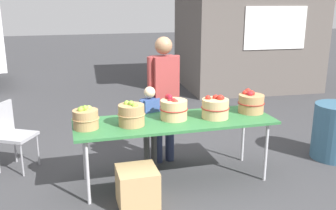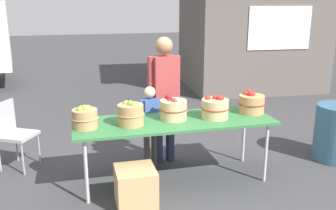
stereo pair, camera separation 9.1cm
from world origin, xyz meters
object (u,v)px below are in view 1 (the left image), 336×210
(apple_basket_green_1, at_px, (131,114))
(vendor_adult, at_px, (164,90))
(apple_basket_red_0, at_px, (174,109))
(apple_basket_green_0, at_px, (86,118))
(child_customer, at_px, (150,121))
(produce_crate, at_px, (137,187))
(trash_barrel, at_px, (335,131))
(market_table, at_px, (175,123))
(folding_chair, at_px, (11,131))
(apple_basket_red_1, at_px, (215,108))
(apple_basket_red_2, at_px, (251,103))

(apple_basket_green_1, height_order, vendor_adult, vendor_adult)
(apple_basket_red_0, bearing_deg, apple_basket_green_0, -176.31)
(apple_basket_green_0, relative_size, vendor_adult, 0.18)
(child_customer, height_order, produce_crate, child_customer)
(apple_basket_green_0, bearing_deg, child_customer, 28.56)
(apple_basket_green_1, xyz_separation_m, apple_basket_red_0, (0.51, 0.09, -0.00))
(apple_basket_green_0, distance_m, produce_crate, 0.92)
(trash_barrel, bearing_deg, apple_basket_green_0, -178.64)
(market_table, bearing_deg, trash_barrel, 1.52)
(market_table, relative_size, child_customer, 2.16)
(apple_basket_green_1, xyz_separation_m, produce_crate, (-0.03, -0.41, -0.67))
(folding_chair, distance_m, produce_crate, 1.90)
(vendor_adult, xyz_separation_m, produce_crate, (-0.55, -1.02, -0.77))
(apple_basket_green_0, relative_size, apple_basket_red_1, 0.87)
(market_table, bearing_deg, folding_chair, 155.83)
(vendor_adult, bearing_deg, produce_crate, 53.86)
(market_table, distance_m, apple_basket_red_1, 0.51)
(market_table, xyz_separation_m, produce_crate, (-0.54, -0.46, -0.50))
(market_table, bearing_deg, child_customer, 115.56)
(folding_chair, height_order, produce_crate, folding_chair)
(trash_barrel, distance_m, produce_crate, 2.87)
(vendor_adult, bearing_deg, folding_chair, -16.22)
(child_customer, bearing_deg, apple_basket_red_0, 102.46)
(apple_basket_green_1, bearing_deg, vendor_adult, 49.01)
(apple_basket_green_1, height_order, child_customer, child_customer)
(apple_basket_red_2, bearing_deg, vendor_adult, 152.86)
(apple_basket_red_1, height_order, apple_basket_red_2, apple_basket_red_1)
(apple_basket_red_0, relative_size, produce_crate, 0.80)
(vendor_adult, bearing_deg, trash_barrel, 159.96)
(market_table, xyz_separation_m, apple_basket_red_0, (-0.00, 0.05, 0.16))
(market_table, height_order, folding_chair, folding_chair)
(apple_basket_red_0, bearing_deg, apple_basket_red_1, -9.28)
(apple_basket_red_0, xyz_separation_m, apple_basket_red_2, (0.99, 0.01, -0.00))
(produce_crate, bearing_deg, apple_basket_red_2, 18.74)
(child_customer, relative_size, trash_barrel, 1.42)
(apple_basket_red_0, bearing_deg, folding_chair, 157.02)
(apple_basket_green_0, distance_m, vendor_adult, 1.17)
(apple_basket_green_0, distance_m, apple_basket_green_1, 0.49)
(apple_basket_green_1, relative_size, trash_barrel, 0.41)
(apple_basket_red_2, height_order, trash_barrel, apple_basket_red_2)
(market_table, relative_size, produce_crate, 5.60)
(market_table, xyz_separation_m, folding_chair, (-1.89, 0.85, -0.20))
(apple_basket_green_1, xyz_separation_m, apple_basket_red_2, (1.50, 0.11, -0.00))
(folding_chair, bearing_deg, child_customer, -74.45)
(produce_crate, bearing_deg, apple_basket_red_1, 22.68)
(apple_basket_green_1, distance_m, vendor_adult, 0.81)
(apple_basket_green_0, distance_m, apple_basket_red_0, 1.00)
(apple_basket_green_0, bearing_deg, apple_basket_red_0, 3.69)
(market_table, distance_m, apple_basket_green_1, 0.54)
(produce_crate, bearing_deg, apple_basket_green_1, 86.18)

